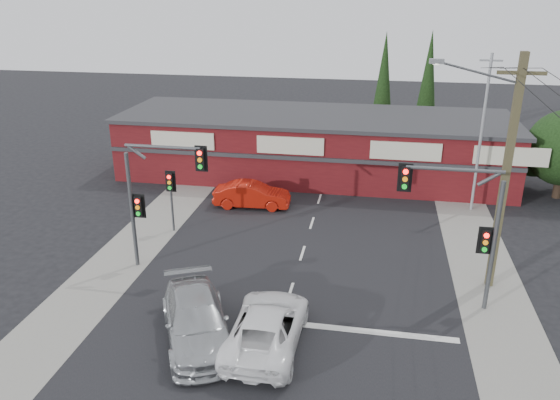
% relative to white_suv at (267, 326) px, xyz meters
% --- Properties ---
extents(ground, '(120.00, 120.00, 0.00)m').
position_rel_white_suv_xyz_m(ground, '(0.25, 2.92, -0.75)').
color(ground, black).
rests_on(ground, ground).
extents(road_strip, '(14.00, 70.00, 0.01)m').
position_rel_white_suv_xyz_m(road_strip, '(0.25, 7.92, -0.75)').
color(road_strip, black).
rests_on(road_strip, ground).
extents(verge_left, '(3.00, 70.00, 0.02)m').
position_rel_white_suv_xyz_m(verge_left, '(-8.25, 7.92, -0.74)').
color(verge_left, gray).
rests_on(verge_left, ground).
extents(verge_right, '(3.00, 70.00, 0.02)m').
position_rel_white_suv_xyz_m(verge_right, '(8.75, 7.92, -0.74)').
color(verge_right, gray).
rests_on(verge_right, ground).
extents(stop_line, '(6.50, 0.35, 0.01)m').
position_rel_white_suv_xyz_m(stop_line, '(3.75, 1.42, -0.74)').
color(stop_line, silver).
rests_on(stop_line, ground).
extents(white_suv, '(2.56, 5.44, 1.50)m').
position_rel_white_suv_xyz_m(white_suv, '(0.00, 0.00, 0.00)').
color(white_suv, white).
rests_on(white_suv, ground).
extents(silver_suv, '(4.41, 6.02, 1.62)m').
position_rel_white_suv_xyz_m(silver_suv, '(-2.62, -0.17, 0.06)').
color(silver_suv, '#ACAFB2').
rests_on(silver_suv, ground).
extents(red_sedan, '(4.59, 1.82, 1.49)m').
position_rel_white_suv_xyz_m(red_sedan, '(-3.58, 13.09, -0.01)').
color(red_sedan, '#B0180A').
rests_on(red_sedan, ground).
extents(lane_dashes, '(0.12, 42.97, 0.01)m').
position_rel_white_suv_xyz_m(lane_dashes, '(0.25, 5.60, -0.74)').
color(lane_dashes, silver).
rests_on(lane_dashes, ground).
extents(shop_building, '(27.30, 8.40, 4.22)m').
position_rel_white_suv_xyz_m(shop_building, '(-0.75, 19.90, 1.38)').
color(shop_building, '#4B0F12').
rests_on(shop_building, ground).
extents(conifer_near, '(1.80, 1.80, 9.25)m').
position_rel_white_suv_xyz_m(conifer_near, '(3.75, 26.92, 4.73)').
color(conifer_near, '#2D2116').
rests_on(conifer_near, ground).
extents(conifer_far, '(1.80, 1.80, 9.25)m').
position_rel_white_suv_xyz_m(conifer_far, '(7.25, 28.92, 4.73)').
color(conifer_far, '#2D2116').
rests_on(conifer_far, ground).
extents(traffic_mast_left, '(3.77, 0.27, 5.97)m').
position_rel_white_suv_xyz_m(traffic_mast_left, '(-6.18, 4.92, 3.18)').
color(traffic_mast_left, '#47494C').
rests_on(traffic_mast_left, ground).
extents(traffic_mast_right, '(3.96, 0.27, 5.97)m').
position_rel_white_suv_xyz_m(traffic_mast_right, '(7.11, 3.92, 3.19)').
color(traffic_mast_right, '#47494C').
rests_on(traffic_mast_right, ground).
extents(pedestal_signal, '(0.55, 0.27, 3.38)m').
position_rel_white_suv_xyz_m(pedestal_signal, '(-6.95, 8.92, 1.65)').
color(pedestal_signal, '#47494C').
rests_on(pedestal_signal, ground).
extents(utility_pole, '(4.38, 0.59, 10.00)m').
position_rel_white_suv_xyz_m(utility_pole, '(8.61, 5.90, 4.64)').
color(utility_pole, '#4E472B').
rests_on(utility_pole, ground).
extents(steel_pole, '(1.20, 0.16, 9.00)m').
position_rel_white_suv_xyz_m(steel_pole, '(9.25, 14.92, 3.95)').
color(steel_pole, gray).
rests_on(steel_pole, ground).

